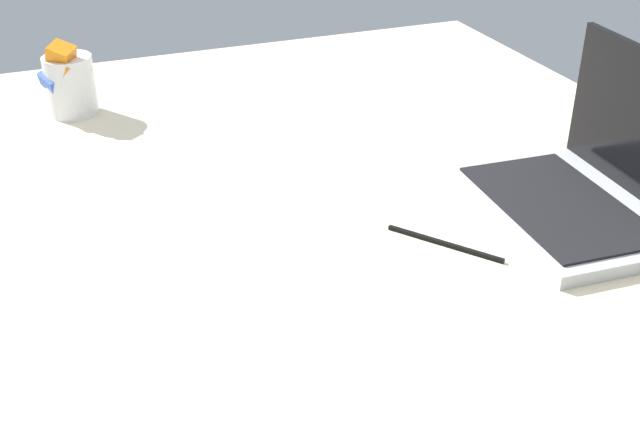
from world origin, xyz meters
The scene contains 4 objects.
bed_mattress centered at (0.00, 0.00, 9.00)cm, with size 180.00×140.00×18.00cm, color beige.
laptop centered at (4.00, 37.36, 22.41)cm, with size 34.31×24.93×23.00cm.
snack_cup centered at (-61.89, -27.93, 23.95)cm, with size 9.35×10.09×14.44cm.
charger_cable centered at (4.86, 13.75, 18.30)cm, with size 17.00×0.60×0.60cm, color black.
Camera 1 is at (85.43, -35.96, 75.71)cm, focal length 45.05 mm.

